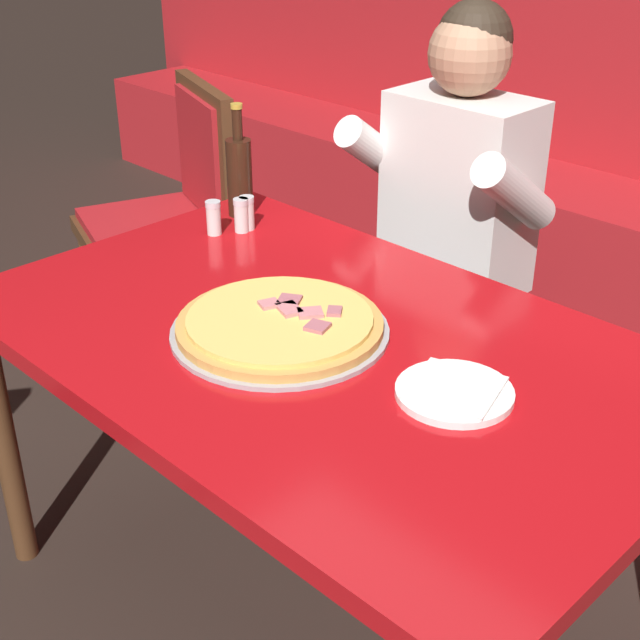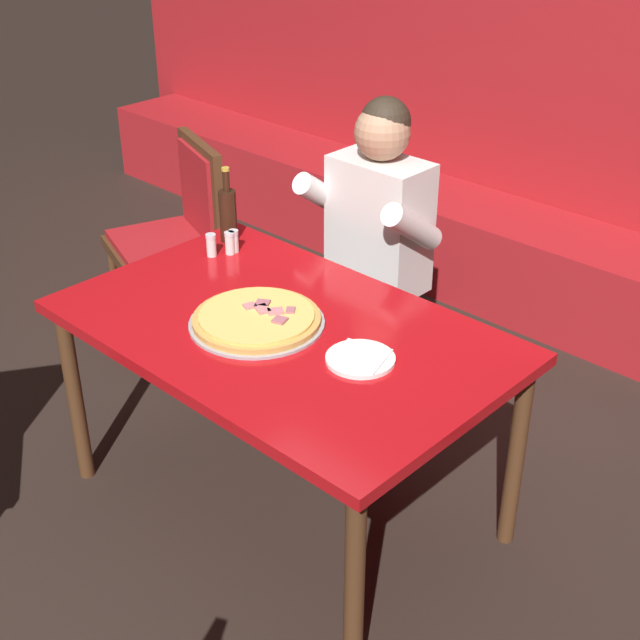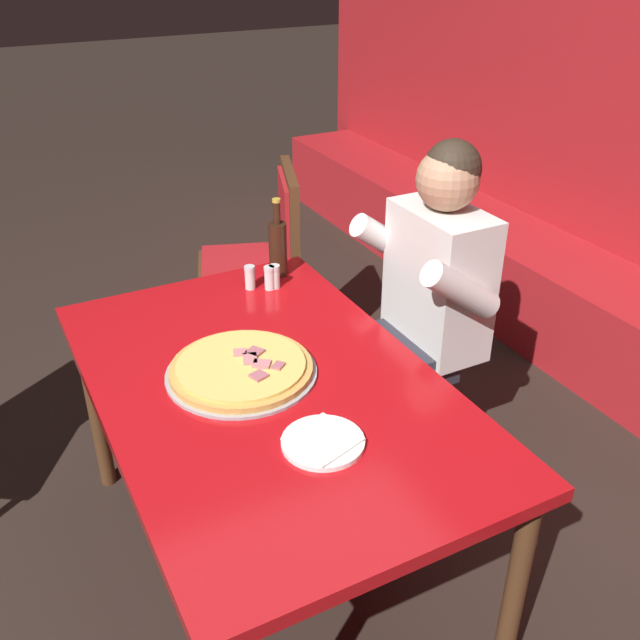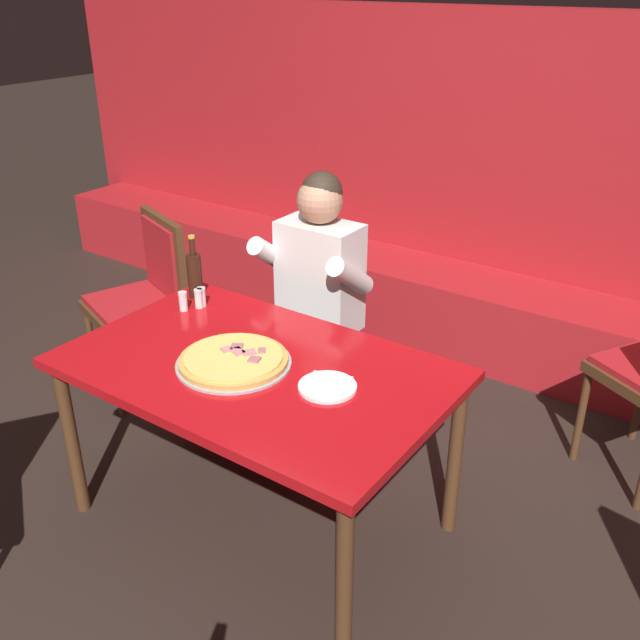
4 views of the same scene
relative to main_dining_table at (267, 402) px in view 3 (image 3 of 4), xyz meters
name	(u,v)px [view 3 (image 3 of 4)]	position (x,y,z in m)	size (l,w,h in m)	color
ground_plane	(275,565)	(0.00, 0.00, -0.67)	(24.00, 24.00, 0.00)	black
main_dining_table	(267,402)	(0.00, 0.00, 0.00)	(1.45, 0.91, 0.74)	#4C2D19
pizza	(241,369)	(-0.07, -0.05, 0.09)	(0.44, 0.44, 0.05)	#9E9EA3
plate_white_paper	(323,442)	(0.32, 0.01, 0.08)	(0.21, 0.21, 0.02)	white
beer_bottle	(278,247)	(-0.61, 0.32, 0.18)	(0.07, 0.07, 0.29)	black
shaker_oregano	(270,279)	(-0.52, 0.24, 0.11)	(0.04, 0.04, 0.09)	silver
shaker_black_pepper	(275,278)	(-0.53, 0.27, 0.11)	(0.04, 0.04, 0.09)	silver
shaker_red_pepper_flakes	(250,278)	(-0.56, 0.18, 0.11)	(0.04, 0.04, 0.09)	silver
diner_seated_blue_shirt	(417,304)	(-0.24, 0.68, 0.04)	(0.53, 0.53, 1.27)	black
dining_chair_side_aisle	(264,255)	(-1.16, 0.49, -0.10)	(0.56, 0.56, 0.95)	#4C2D19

